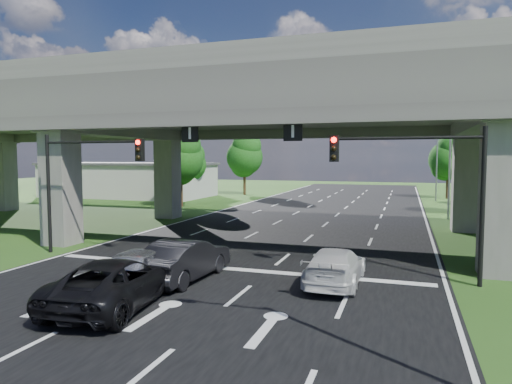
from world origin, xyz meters
The scene contains 18 objects.
ground centered at (0.00, 0.00, 0.00)m, with size 160.00×160.00×0.00m, color #224315.
road centered at (0.00, 10.00, 0.01)m, with size 18.00×120.00×0.03m, color black.
overpass centered at (0.00, 12.00, 7.92)m, with size 80.00×15.00×10.00m.
warehouse centered at (-26.00, 35.00, 2.00)m, with size 20.00×10.00×4.00m, color #9E9E99.
signal_right centered at (7.82, 3.94, 4.19)m, with size 5.76×0.54×6.00m.
signal_left centered at (-7.82, 3.94, 4.19)m, with size 5.76×0.54×6.00m.
streetlight_far centered at (10.10, 24.00, 5.85)m, with size 3.38×0.25×10.00m.
streetlight_beyond centered at (10.10, 40.00, 5.85)m, with size 3.38×0.25×10.00m.
tree_left_near centered at (-13.95, 26.00, 4.82)m, with size 4.50×4.50×7.80m.
tree_left_mid centered at (-16.95, 34.00, 4.17)m, with size 3.91×3.90×6.76m.
tree_left_far centered at (-12.95, 42.00, 5.14)m, with size 4.80×4.80×8.32m.
tree_right_near centered at (13.05, 28.00, 4.50)m, with size 4.20×4.20×7.28m.
tree_right_mid centered at (16.05, 36.00, 4.17)m, with size 3.91×3.90×6.76m.
tree_right_far centered at (12.05, 44.00, 4.82)m, with size 4.50×4.50×7.80m.
car_silver centered at (-1.86, -0.26, 0.81)m, with size 1.85×4.59×1.56m, color #BBBDC3.
car_dark centered at (-0.95, 1.32, 0.84)m, with size 1.71×4.90×1.62m, color black.
car_white centered at (4.80, 2.51, 0.72)m, with size 1.93×4.74×1.37m, color silver.
car_trailing centered at (-1.58, -2.31, 0.81)m, with size 2.59×5.62×1.56m, color black.
Camera 1 is at (7.27, -14.65, 4.83)m, focal length 32.00 mm.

